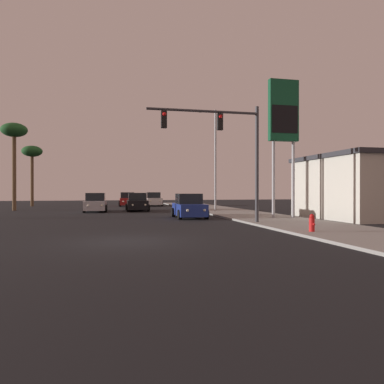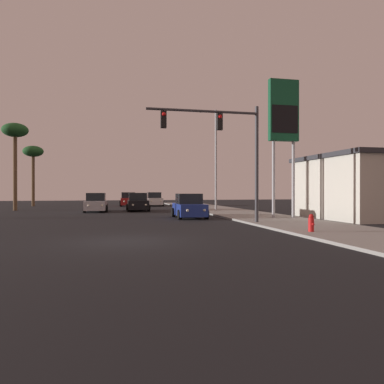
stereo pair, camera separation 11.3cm
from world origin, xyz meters
name	(u,v)px [view 1 (the left image)]	position (x,y,z in m)	size (l,w,h in m)	color
ground_plane	(127,241)	(0.00, 0.00, 0.00)	(120.00, 120.00, 0.00)	black
sidewalk_right	(259,217)	(9.50, 10.00, 0.06)	(5.00, 60.00, 0.12)	gray
car_black	(137,203)	(1.94, 20.97, 0.76)	(2.04, 4.33, 1.68)	black
car_red	(127,200)	(1.58, 32.14, 0.76)	(2.04, 4.33, 1.68)	maroon
car_silver	(96,203)	(-1.79, 20.32, 0.76)	(2.04, 4.34, 1.68)	#B7B7BC
car_blue	(189,207)	(4.78, 11.16, 0.76)	(2.04, 4.34, 1.68)	navy
car_white	(153,200)	(4.76, 32.18, 0.76)	(2.04, 4.32, 1.68)	silver
traffic_light_mast	(227,140)	(5.75, 5.59, 4.67)	(6.32, 0.36, 6.50)	#38383D
street_lamp	(214,155)	(8.57, 18.11, 5.12)	(1.74, 0.24, 9.00)	#99999E
gas_station_sign	(283,118)	(10.49, 8.37, 6.62)	(2.00, 0.42, 9.00)	#99999E
fire_hydrant	(312,223)	(7.91, 0.47, 0.49)	(0.24, 0.34, 0.76)	red
palm_tree_far	(32,154)	(-9.65, 34.00, 6.30)	(2.40, 2.40, 7.30)	brown
palm_tree_mid	(14,135)	(-9.37, 24.00, 7.19)	(2.40, 2.40, 8.29)	brown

